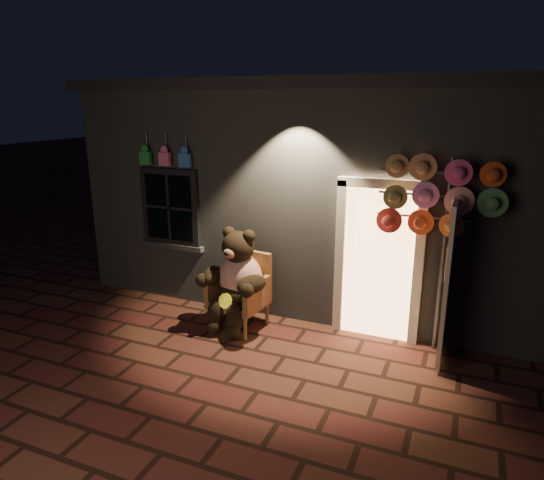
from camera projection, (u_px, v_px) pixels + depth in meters
The scene contains 5 objects.
ground at pixel (241, 366), 5.97m from camera, with size 60.00×60.00×0.00m, color #512C1E.
shop_building at pixel (334, 179), 9.03m from camera, with size 7.30×5.95×3.51m.
wicker_armchair at pixel (242, 290), 6.93m from camera, with size 0.83×0.77×1.08m.
teddy_bear at pixel (237, 280), 6.76m from camera, with size 1.05×0.88×1.46m.
hat_rack at pixel (435, 197), 5.80m from camera, with size 1.45×0.22×2.52m.
Camera 1 is at (2.40, -4.75, 3.15)m, focal length 32.00 mm.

